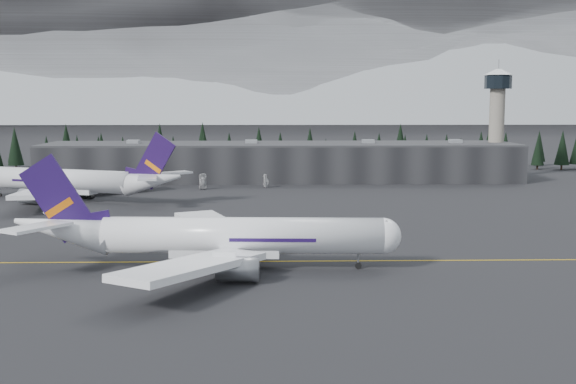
{
  "coord_description": "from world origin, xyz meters",
  "views": [
    {
      "loc": [
        -3.4,
        -120.97,
        26.81
      ],
      "look_at": [
        0.0,
        20.0,
        9.0
      ],
      "focal_mm": 45.0,
      "sensor_mm": 36.0,
      "label": 1
    }
  ],
  "objects_px": {
    "jet_main": "(209,236)",
    "jet_parked": "(73,181)",
    "terminal": "(281,161)",
    "gse_vehicle_b": "(266,185)",
    "gse_vehicle_a": "(203,187)",
    "control_tower": "(497,111)"
  },
  "relations": [
    {
      "from": "jet_parked",
      "to": "gse_vehicle_b",
      "type": "relative_size",
      "value": 14.67
    },
    {
      "from": "control_tower",
      "to": "gse_vehicle_a",
      "type": "bearing_deg",
      "value": -163.13
    },
    {
      "from": "jet_parked",
      "to": "gse_vehicle_a",
      "type": "distance_m",
      "value": 40.95
    },
    {
      "from": "jet_main",
      "to": "gse_vehicle_a",
      "type": "height_order",
      "value": "jet_main"
    },
    {
      "from": "terminal",
      "to": "gse_vehicle_a",
      "type": "height_order",
      "value": "terminal"
    },
    {
      "from": "jet_parked",
      "to": "jet_main",
      "type": "bearing_deg",
      "value": 139.52
    },
    {
      "from": "control_tower",
      "to": "jet_main",
      "type": "xyz_separation_m",
      "value": [
        -88.4,
        -134.48,
        -18.19
      ]
    },
    {
      "from": "jet_main",
      "to": "jet_parked",
      "type": "relative_size",
      "value": 1.01
    },
    {
      "from": "jet_parked",
      "to": "gse_vehicle_a",
      "type": "bearing_deg",
      "value": -122.18
    },
    {
      "from": "jet_main",
      "to": "jet_parked",
      "type": "bearing_deg",
      "value": 121.21
    },
    {
      "from": "jet_parked",
      "to": "terminal",
      "type": "bearing_deg",
      "value": -116.71
    },
    {
      "from": "terminal",
      "to": "gse_vehicle_b",
      "type": "bearing_deg",
      "value": -102.21
    },
    {
      "from": "terminal",
      "to": "jet_main",
      "type": "bearing_deg",
      "value": -95.82
    },
    {
      "from": "jet_parked",
      "to": "control_tower",
      "type": "bearing_deg",
      "value": -136.45
    },
    {
      "from": "terminal",
      "to": "gse_vehicle_a",
      "type": "distance_m",
      "value": 36.67
    },
    {
      "from": "jet_main",
      "to": "jet_parked",
      "type": "height_order",
      "value": "jet_parked"
    },
    {
      "from": "terminal",
      "to": "jet_main",
      "type": "distance_m",
      "value": 132.16
    },
    {
      "from": "jet_main",
      "to": "jet_parked",
      "type": "xyz_separation_m",
      "value": [
        -43.32,
        80.11,
        0.16
      ]
    },
    {
      "from": "jet_parked",
      "to": "gse_vehicle_a",
      "type": "height_order",
      "value": "jet_parked"
    },
    {
      "from": "control_tower",
      "to": "jet_main",
      "type": "height_order",
      "value": "control_tower"
    },
    {
      "from": "control_tower",
      "to": "terminal",
      "type": "bearing_deg",
      "value": -177.71
    },
    {
      "from": "terminal",
      "to": "jet_main",
      "type": "relative_size",
      "value": 2.54
    }
  ]
}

